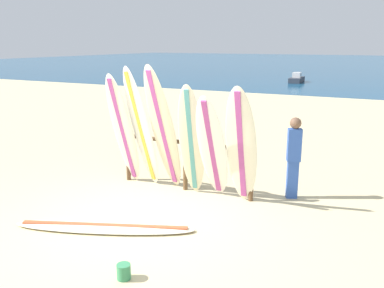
{
  "coord_description": "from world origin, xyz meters",
  "views": [
    {
      "loc": [
        3.58,
        -5.14,
        2.87
      ],
      "look_at": [
        -0.02,
        2.13,
        0.87
      ],
      "focal_mm": 38.66,
      "sensor_mm": 36.0,
      "label": 1
    }
  ],
  "objects_px": {
    "surfboard_leaning_far_left": "(123,130)",
    "surfboard_leaning_left": "(142,128)",
    "surfboard_leaning_right": "(241,146)",
    "small_boat_offshore": "(297,79)",
    "surfboard_lying_on_sand": "(104,227)",
    "surfboard_rack": "(185,155)",
    "sand_bucket": "(124,272)",
    "surfboard_leaning_center_right": "(212,148)",
    "surfboard_leaning_center": "(191,141)",
    "beachgoer_standing": "(294,154)",
    "surfboard_leaning_center_left": "(163,130)"
  },
  "relations": [
    {
      "from": "surfboard_leaning_far_left",
      "to": "surfboard_lying_on_sand",
      "type": "distance_m",
      "value": 2.37
    },
    {
      "from": "surfboard_leaning_left",
      "to": "small_boat_offshore",
      "type": "xyz_separation_m",
      "value": [
        -2.32,
        24.35,
        -0.98
      ]
    },
    {
      "from": "surfboard_rack",
      "to": "surfboard_leaning_center_right",
      "type": "relative_size",
      "value": 1.39
    },
    {
      "from": "surfboard_leaning_center_left",
      "to": "beachgoer_standing",
      "type": "xyz_separation_m",
      "value": [
        2.31,
        0.82,
        -0.41
      ]
    },
    {
      "from": "small_boat_offshore",
      "to": "surfboard_leaning_left",
      "type": "bearing_deg",
      "value": -84.55
    },
    {
      "from": "surfboard_rack",
      "to": "surfboard_lying_on_sand",
      "type": "height_order",
      "value": "surfboard_rack"
    },
    {
      "from": "surfboard_rack",
      "to": "surfboard_leaning_far_left",
      "type": "height_order",
      "value": "surfboard_leaning_far_left"
    },
    {
      "from": "surfboard_leaning_right",
      "to": "surfboard_lying_on_sand",
      "type": "relative_size",
      "value": 0.76
    },
    {
      "from": "sand_bucket",
      "to": "surfboard_leaning_center",
      "type": "bearing_deg",
      "value": 99.96
    },
    {
      "from": "surfboard_leaning_left",
      "to": "surfboard_leaning_center_left",
      "type": "relative_size",
      "value": 0.98
    },
    {
      "from": "surfboard_leaning_right",
      "to": "beachgoer_standing",
      "type": "distance_m",
      "value": 1.12
    },
    {
      "from": "surfboard_leaning_center",
      "to": "surfboard_leaning_right",
      "type": "distance_m",
      "value": 0.98
    },
    {
      "from": "surfboard_leaning_center_right",
      "to": "sand_bucket",
      "type": "distance_m",
      "value": 3.0
    },
    {
      "from": "surfboard_leaning_center",
      "to": "sand_bucket",
      "type": "relative_size",
      "value": 11.13
    },
    {
      "from": "surfboard_leaning_right",
      "to": "small_boat_offshore",
      "type": "xyz_separation_m",
      "value": [
        -4.39,
        24.35,
        -0.84
      ]
    },
    {
      "from": "surfboard_leaning_center_left",
      "to": "surfboard_leaning_far_left",
      "type": "bearing_deg",
      "value": 178.65
    },
    {
      "from": "beachgoer_standing",
      "to": "small_boat_offshore",
      "type": "xyz_separation_m",
      "value": [
        -5.14,
        23.56,
        -0.6
      ]
    },
    {
      "from": "surfboard_rack",
      "to": "small_boat_offshore",
      "type": "xyz_separation_m",
      "value": [
        -3.13,
        24.05,
        -0.47
      ]
    },
    {
      "from": "beachgoer_standing",
      "to": "surfboard_leaning_far_left",
      "type": "bearing_deg",
      "value": -166.2
    },
    {
      "from": "surfboard_rack",
      "to": "surfboard_leaning_center_right",
      "type": "distance_m",
      "value": 0.87
    },
    {
      "from": "surfboard_leaning_far_left",
      "to": "surfboard_leaning_right",
      "type": "bearing_deg",
      "value": 0.13
    },
    {
      "from": "surfboard_rack",
      "to": "surfboard_leaning_center",
      "type": "xyz_separation_m",
      "value": [
        0.28,
        -0.3,
        0.37
      ]
    },
    {
      "from": "surfboard_leaning_center_left",
      "to": "beachgoer_standing",
      "type": "relative_size",
      "value": 1.63
    },
    {
      "from": "surfboard_rack",
      "to": "surfboard_leaning_left",
      "type": "relative_size",
      "value": 1.15
    },
    {
      "from": "surfboard_leaning_left",
      "to": "surfboard_leaning_far_left",
      "type": "bearing_deg",
      "value": -179.62
    },
    {
      "from": "surfboard_rack",
      "to": "surfboard_leaning_center",
      "type": "height_order",
      "value": "surfboard_leaning_center"
    },
    {
      "from": "surfboard_leaning_far_left",
      "to": "beachgoer_standing",
      "type": "distance_m",
      "value": 3.37
    },
    {
      "from": "surfboard_leaning_center",
      "to": "beachgoer_standing",
      "type": "xyz_separation_m",
      "value": [
        1.73,
        0.79,
        -0.24
      ]
    },
    {
      "from": "surfboard_leaning_left",
      "to": "surfboard_leaning_center",
      "type": "height_order",
      "value": "surfboard_leaning_left"
    },
    {
      "from": "surfboard_leaning_left",
      "to": "surfboard_leaning_right",
      "type": "bearing_deg",
      "value": 0.08
    },
    {
      "from": "surfboard_leaning_far_left",
      "to": "surfboard_leaning_right",
      "type": "height_order",
      "value": "surfboard_leaning_far_left"
    },
    {
      "from": "surfboard_leaning_left",
      "to": "surfboard_leaning_center",
      "type": "distance_m",
      "value": 1.1
    },
    {
      "from": "surfboard_rack",
      "to": "surfboard_leaning_center_left",
      "type": "height_order",
      "value": "surfboard_leaning_center_left"
    },
    {
      "from": "surfboard_lying_on_sand",
      "to": "surfboard_leaning_center_right",
      "type": "bearing_deg",
      "value": 59.85
    },
    {
      "from": "surfboard_leaning_right",
      "to": "surfboard_lying_on_sand",
      "type": "height_order",
      "value": "surfboard_leaning_right"
    },
    {
      "from": "beachgoer_standing",
      "to": "sand_bucket",
      "type": "distance_m",
      "value": 3.97
    },
    {
      "from": "sand_bucket",
      "to": "surfboard_rack",
      "type": "bearing_deg",
      "value": 103.85
    },
    {
      "from": "surfboard_leaning_center_right",
      "to": "small_boat_offshore",
      "type": "height_order",
      "value": "surfboard_leaning_center_right"
    },
    {
      "from": "surfboard_rack",
      "to": "surfboard_leaning_center",
      "type": "relative_size",
      "value": 1.3
    },
    {
      "from": "surfboard_leaning_far_left",
      "to": "surfboard_leaning_left",
      "type": "bearing_deg",
      "value": 0.38
    },
    {
      "from": "surfboard_leaning_left",
      "to": "surfboard_leaning_center",
      "type": "xyz_separation_m",
      "value": [
        1.09,
        0.01,
        -0.14
      ]
    },
    {
      "from": "small_boat_offshore",
      "to": "sand_bucket",
      "type": "relative_size",
      "value": 13.3
    },
    {
      "from": "surfboard_rack",
      "to": "beachgoer_standing",
      "type": "distance_m",
      "value": 2.08
    },
    {
      "from": "surfboard_rack",
      "to": "sand_bucket",
      "type": "distance_m",
      "value": 3.37
    },
    {
      "from": "surfboard_leaning_center_right",
      "to": "surfboard_lying_on_sand",
      "type": "height_order",
      "value": "surfboard_leaning_center_right"
    },
    {
      "from": "surfboard_leaning_center_right",
      "to": "beachgoer_standing",
      "type": "distance_m",
      "value": 1.55
    },
    {
      "from": "surfboard_leaning_center",
      "to": "surfboard_rack",
      "type": "bearing_deg",
      "value": 133.39
    },
    {
      "from": "surfboard_lying_on_sand",
      "to": "small_boat_offshore",
      "type": "xyz_separation_m",
      "value": [
        -2.81,
        26.23,
        0.22
      ]
    },
    {
      "from": "surfboard_leaning_center_left",
      "to": "sand_bucket",
      "type": "xyz_separation_m",
      "value": [
        1.09,
        -2.88,
        -1.16
      ]
    },
    {
      "from": "small_boat_offshore",
      "to": "sand_bucket",
      "type": "distance_m",
      "value": 27.55
    }
  ]
}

